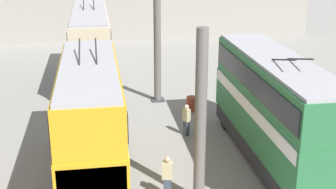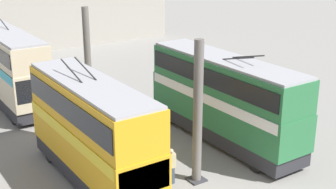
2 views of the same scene
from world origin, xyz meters
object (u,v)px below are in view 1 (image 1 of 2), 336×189
bus_left_near (275,104)px  bus_right_mid (91,43)px  person_aisle_midway (186,119)px  bus_right_near (91,115)px  oil_drum (192,104)px  person_aisle_foreground (167,176)px

bus_left_near → bus_right_mid: bus_right_mid is taller
person_aisle_midway → bus_right_near: bearing=14.6°
oil_drum → person_aisle_midway: bearing=163.9°
bus_left_near → bus_right_mid: (13.27, 8.10, 0.11)m
bus_left_near → bus_right_mid: bearing=31.4°
person_aisle_midway → bus_left_near: bearing=111.2°
bus_right_near → person_aisle_foreground: size_ratio=5.22×
person_aisle_midway → person_aisle_foreground: bearing=49.5°
bus_left_near → bus_right_near: (-0.15, 8.10, 0.02)m
person_aisle_midway → oil_drum: size_ratio=1.96×
person_aisle_foreground → bus_left_near: bearing=-53.1°
person_aisle_midway → person_aisle_foreground: (-5.90, 1.92, 0.07)m
person_aisle_midway → oil_drum: person_aisle_midway is taller
bus_right_near → oil_drum: size_ratio=10.90×
bus_right_near → person_aisle_foreground: bus_right_near is taller
bus_left_near → oil_drum: bearing=18.4°
bus_left_near → bus_right_near: bearing=91.1°
person_aisle_foreground → oil_drum: person_aisle_foreground is taller
bus_left_near → person_aisle_midway: bus_left_near is taller
bus_right_near → bus_right_mid: size_ratio=0.86×
bus_right_mid → oil_drum: bearing=-137.6°
bus_left_near → bus_right_mid: size_ratio=0.98×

